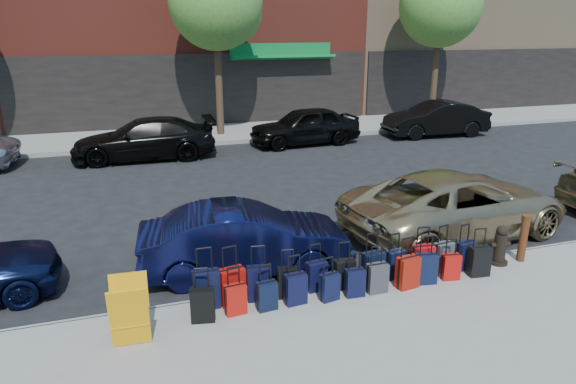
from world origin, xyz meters
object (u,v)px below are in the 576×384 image
object	(u,v)px
fire_hydrant	(500,246)
car_far_2	(305,126)
car_near_1	(245,239)
suitcase_front_5	(344,274)
car_far_3	(436,119)
car_far_1	(144,139)
tree_center	(219,5)
bollard	(523,237)
tree_right	(443,8)
display_rack	(130,312)
car_near_2	(457,204)

from	to	relation	value
fire_hydrant	car_far_2	xyz separation A→B (m)	(0.22, 11.92, 0.24)
car_near_1	suitcase_front_5	bearing A→B (deg)	-130.60
car_far_3	car_far_1	bearing A→B (deg)	-84.96
car_near_1	car_far_3	world-z (taller)	car_far_3
tree_center	fire_hydrant	world-z (taller)	tree_center
car_far_1	bollard	bearing A→B (deg)	32.13
tree_right	car_far_1	bearing A→B (deg)	-168.06
car_near_1	car_far_1	distance (m)	10.00
display_rack	car_near_2	bearing A→B (deg)	21.03
display_rack	car_near_1	xyz separation A→B (m)	(2.20, 2.03, 0.03)
car_far_2	car_far_3	bearing A→B (deg)	84.44
display_rack	car_far_2	size ratio (longest dim) A/B	0.22
car_far_2	car_near_1	bearing A→B (deg)	-29.50
suitcase_front_5	car_near_2	distance (m)	4.02
fire_hydrant	car_far_1	world-z (taller)	car_far_1
fire_hydrant	tree_right	bearing A→B (deg)	68.43
car_near_1	car_far_2	bearing A→B (deg)	-19.98
tree_center	bollard	xyz separation A→B (m)	(3.14, -14.39, -4.77)
tree_center	display_rack	xyz separation A→B (m)	(-4.30, -14.89, -4.78)
tree_center	display_rack	bearing A→B (deg)	-106.12
display_rack	car_far_1	bearing A→B (deg)	88.97
bollard	car_near_2	bearing A→B (deg)	96.91
suitcase_front_5	car_far_2	bearing A→B (deg)	77.07
car_near_1	car_far_1	size ratio (longest dim) A/B	0.80
car_far_1	car_far_2	size ratio (longest dim) A/B	1.13
display_rack	car_far_2	bearing A→B (deg)	63.03
bollard	car_near_1	distance (m)	5.46
car_near_1	car_near_2	distance (m)	5.02
suitcase_front_5	car_far_3	bearing A→B (deg)	54.45
bollard	car_near_1	bearing A→B (deg)	163.66
suitcase_front_5	bollard	distance (m)	3.81
tree_right	suitcase_front_5	distance (m)	18.85
bollard	car_near_1	xyz separation A→B (m)	(-5.24, 1.54, 0.02)
tree_center	display_rack	distance (m)	16.21
car_far_3	car_far_2	bearing A→B (deg)	-88.09
suitcase_front_5	display_rack	bearing A→B (deg)	-168.09
tree_center	car_near_1	distance (m)	13.86
tree_right	display_rack	xyz separation A→B (m)	(-14.80, -14.89, -4.78)
car_near_2	display_rack	bearing A→B (deg)	100.23
display_rack	car_far_1	size ratio (longest dim) A/B	0.19
tree_center	tree_right	distance (m)	10.50
car_near_2	car_far_3	size ratio (longest dim) A/B	1.19
fire_hydrant	bollard	size ratio (longest dim) A/B	0.82
display_rack	car_far_3	distance (m)	18.02
car_near_2	car_far_2	bearing A→B (deg)	-7.52
suitcase_front_5	car_near_1	world-z (taller)	car_near_1
tree_right	fire_hydrant	bearing A→B (deg)	-118.71
tree_center	car_near_2	xyz separation A→B (m)	(2.91, -12.53, -4.67)
bollard	suitcase_front_5	bearing A→B (deg)	179.31
car_near_1	car_far_3	xyz separation A→B (m)	(10.97, 10.26, 0.08)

